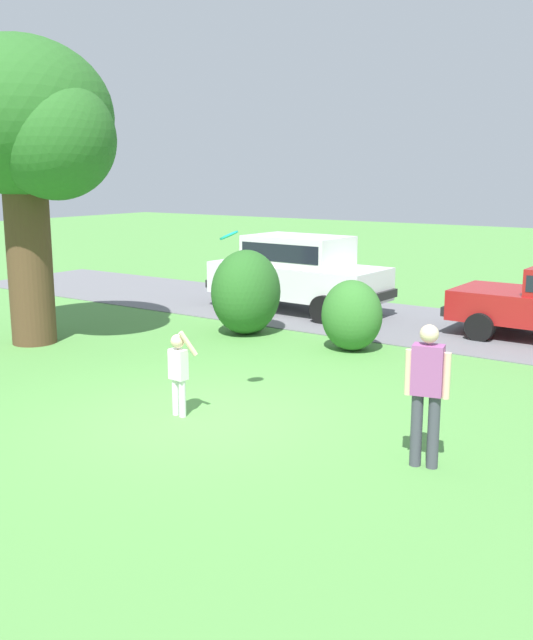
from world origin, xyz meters
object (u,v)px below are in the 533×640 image
(oak_tree_large, at_px, (29,130))
(parked_suv, at_px, (298,269))
(frisbee, at_px, (229,235))
(adult_onlooker, at_px, (427,388))
(child_thrower, at_px, (178,368))

(oak_tree_large, bearing_deg, parked_suv, 67.49)
(oak_tree_large, height_order, parked_suv, oak_tree_large)
(frisbee, distance_m, adult_onlooker, 3.57)
(parked_suv, relative_size, adult_onlooker, 2.74)
(oak_tree_large, distance_m, adult_onlooker, 9.72)
(parked_suv, bearing_deg, child_thrower, -69.56)
(oak_tree_large, bearing_deg, adult_onlooker, -9.73)
(oak_tree_large, relative_size, frisbee, 21.64)
(child_thrower, xyz_separation_m, adult_onlooker, (3.64, 0.28, 0.27))
(oak_tree_large, xyz_separation_m, frisbee, (5.84, -1.21, -1.69))
(oak_tree_large, height_order, adult_onlooker, oak_tree_large)
(parked_suv, relative_size, child_thrower, 3.71)
(adult_onlooker, bearing_deg, child_thrower, -175.63)
(parked_suv, bearing_deg, frisbee, -64.85)
(parked_suv, distance_m, adult_onlooker, 9.96)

